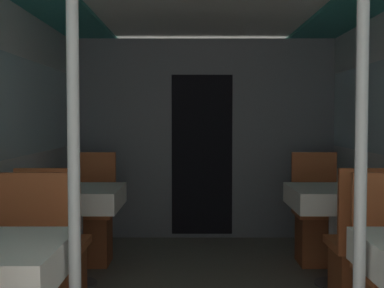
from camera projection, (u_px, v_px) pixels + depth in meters
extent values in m
cube|color=slate|center=(200.00, 139.00, 5.67)|extent=(2.79, 0.08, 2.10)
cube|color=black|center=(200.00, 155.00, 5.64)|extent=(0.64, 0.01, 1.68)
cube|color=#C66033|center=(24.00, 273.00, 2.84)|extent=(0.40, 0.40, 0.05)
cube|color=#C66033|center=(33.00, 216.00, 3.01)|extent=(0.40, 0.04, 0.49)
cylinder|color=silver|center=(72.00, 170.00, 2.22)|extent=(0.05, 0.05, 2.10)
cylinder|color=#4C4C51|center=(74.00, 284.00, 4.07)|extent=(0.32, 0.32, 0.01)
cylinder|color=#B7B7BC|center=(74.00, 237.00, 4.06)|extent=(0.12, 0.12, 0.71)
cube|color=#B2B2B7|center=(73.00, 189.00, 4.04)|extent=(0.66, 0.66, 0.02)
cube|color=white|center=(73.00, 198.00, 4.04)|extent=(0.70, 0.70, 0.16)
cube|color=brown|center=(54.00, 281.00, 3.48)|extent=(0.34, 0.34, 0.42)
cube|color=#C66033|center=(54.00, 245.00, 3.47)|extent=(0.40, 0.40, 0.05)
cube|color=#C66033|center=(46.00, 208.00, 3.27)|extent=(0.40, 0.04, 0.49)
cube|color=brown|center=(89.00, 240.00, 4.65)|extent=(0.34, 0.34, 0.42)
cube|color=#C66033|center=(88.00, 213.00, 4.64)|extent=(0.40, 0.40, 0.05)
cube|color=#C66033|center=(92.00, 180.00, 4.81)|extent=(0.40, 0.04, 0.49)
cylinder|color=silver|center=(359.00, 170.00, 2.23)|extent=(0.05, 0.05, 2.10)
cylinder|color=#4C4C51|center=(334.00, 283.00, 4.08)|extent=(0.32, 0.32, 0.01)
cylinder|color=#B7B7BC|center=(335.00, 237.00, 4.06)|extent=(0.12, 0.12, 0.71)
cube|color=#B2B2B7|center=(335.00, 189.00, 4.05)|extent=(0.66, 0.66, 0.02)
cube|color=white|center=(335.00, 198.00, 4.05)|extent=(0.70, 0.70, 0.16)
cube|color=brown|center=(359.00, 280.00, 3.48)|extent=(0.34, 0.34, 0.42)
cube|color=#C66033|center=(359.00, 245.00, 3.47)|extent=(0.40, 0.40, 0.05)
cube|color=#C66033|center=(369.00, 208.00, 3.28)|extent=(0.40, 0.04, 0.49)
cube|color=brown|center=(316.00, 240.00, 4.66)|extent=(0.34, 0.34, 0.42)
cube|color=#C66033|center=(317.00, 213.00, 4.64)|extent=(0.40, 0.40, 0.05)
cube|color=#C66033|center=(312.00, 179.00, 4.81)|extent=(0.40, 0.04, 0.49)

